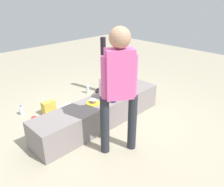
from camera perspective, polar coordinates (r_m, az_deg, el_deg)
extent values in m
plane|color=tan|center=(3.91, -2.74, -7.42)|extent=(12.00, 12.00, 0.00)
cube|color=gray|center=(3.80, -2.80, -4.69)|extent=(2.38, 0.51, 0.43)
cylinder|color=navy|center=(3.70, -0.51, -1.09)|extent=(0.12, 0.26, 0.08)
cylinder|color=navy|center=(3.79, 0.51, -0.49)|extent=(0.12, 0.26, 0.08)
cube|color=white|center=(3.75, -1.38, 1.61)|extent=(0.23, 0.17, 0.28)
sphere|color=tan|center=(3.67, -1.41, 4.83)|extent=(0.16, 0.16, 0.16)
cylinder|color=tan|center=(3.67, -2.46, 0.97)|extent=(0.05, 0.05, 0.21)
cylinder|color=tan|center=(3.83, -0.34, 2.08)|extent=(0.05, 0.05, 0.21)
cylinder|color=#252930|center=(3.16, 5.04, -7.25)|extent=(0.12, 0.12, 0.81)
cylinder|color=#252930|center=(3.08, -1.79, -8.07)|extent=(0.12, 0.12, 0.81)
cube|color=#DE589D|center=(2.80, 1.85, 4.85)|extent=(0.40, 0.36, 0.62)
sphere|color=tan|center=(2.69, 1.98, 13.73)|extent=(0.26, 0.26, 0.26)
cylinder|color=#DE589D|center=(2.87, 5.35, 4.01)|extent=(0.10, 0.10, 0.59)
cylinder|color=#DE589D|center=(2.78, -1.79, 3.47)|extent=(0.10, 0.10, 0.59)
cylinder|color=yellow|center=(3.62, -4.70, -2.36)|extent=(0.22, 0.22, 0.01)
cylinder|color=#84694A|center=(3.61, -4.71, -1.96)|extent=(0.10, 0.10, 0.05)
cylinder|color=silver|center=(3.60, -4.73, -1.58)|extent=(0.10, 0.10, 0.01)
cube|color=silver|center=(3.65, -3.88, -1.99)|extent=(0.11, 0.04, 0.00)
cube|color=gold|center=(4.29, -15.45, -3.40)|extent=(0.23, 0.13, 0.24)
torus|color=white|center=(4.22, -16.22, -2.16)|extent=(0.09, 0.01, 0.09)
torus|color=white|center=(4.26, -15.05, -1.75)|extent=(0.09, 0.01, 0.09)
cylinder|color=black|center=(5.06, -2.05, 0.63)|extent=(0.36, 0.36, 0.04)
cylinder|color=black|center=(4.85, -2.15, 7.08)|extent=(0.11, 0.11, 1.15)
cylinder|color=silver|center=(4.44, -21.52, -4.07)|extent=(0.07, 0.07, 0.14)
cone|color=silver|center=(4.40, -21.69, -3.12)|extent=(0.06, 0.06, 0.03)
cylinder|color=blue|center=(4.39, -21.73, -2.89)|extent=(0.03, 0.03, 0.01)
cylinder|color=silver|center=(4.99, -6.06, 1.00)|extent=(0.06, 0.06, 0.17)
cone|color=silver|center=(4.95, -6.11, 2.09)|extent=(0.06, 0.06, 0.03)
cylinder|color=white|center=(4.94, -6.13, 2.36)|extent=(0.03, 0.03, 0.02)
cylinder|color=red|center=(4.09, -18.74, -6.31)|extent=(0.09, 0.09, 0.12)
cube|color=white|center=(4.23, -10.74, -4.18)|extent=(0.31, 0.34, 0.13)
cube|color=black|center=(4.39, -4.27, -2.29)|extent=(0.31, 0.12, 0.18)
torus|color=black|center=(4.35, -4.31, -1.22)|extent=(0.23, 0.01, 0.23)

